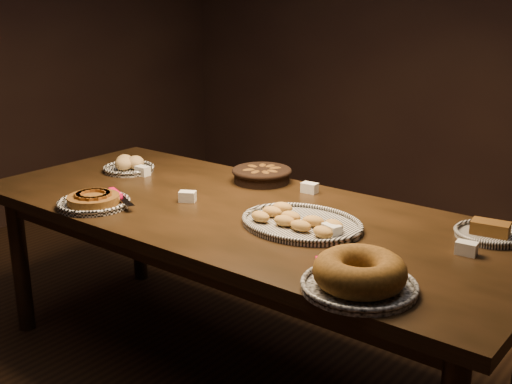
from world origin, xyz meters
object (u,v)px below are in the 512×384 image
Objects in this scene: buffet_table at (241,226)px; apple_tart_plate at (94,201)px; madeleine_platter at (300,222)px; bundt_cake_plate at (359,276)px.

buffet_table is 0.62m from apple_tart_plate.
apple_tart_plate reaches higher than madeleine_platter.
buffet_table is 0.85m from bundt_cake_plate.
buffet_table is 0.32m from madeleine_platter.
bundt_cake_plate is at bearing -25.78° from buffet_table.
apple_tart_plate is 1.27m from bundt_cake_plate.
buffet_table is 4.92× the size of madeleine_platter.
bundt_cake_plate is (0.76, -0.37, 0.12)m from buffet_table.
madeleine_platter reaches higher than buffet_table.
madeleine_platter is 0.57m from bundt_cake_plate.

